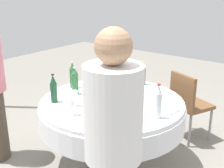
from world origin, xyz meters
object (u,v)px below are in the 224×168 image
(wine_glass_front, at_px, (91,88))
(plate_right, at_px, (117,92))
(bottle_dark_green_west, at_px, (143,74))
(wine_glass_west, at_px, (73,104))
(plate_north, at_px, (124,118))
(bottle_green_mid, at_px, (73,76))
(bottle_dark_green_rear, at_px, (98,72))
(dining_table, at_px, (112,113))
(bottle_green_front, at_px, (92,82))
(person_mid, at_px, (113,160))
(chair_rear, at_px, (188,101))
(bottle_clear_inner, at_px, (158,102))
(wine_glass_rear, at_px, (75,95))
(bottle_dark_green_outer, at_px, (54,89))
(bottle_green_south, at_px, (75,82))

(wine_glass_front, relative_size, plate_right, 0.60)
(bottle_dark_green_west, height_order, wine_glass_west, bottle_dark_green_west)
(wine_glass_west, bearing_deg, plate_north, 25.54)
(bottle_green_mid, height_order, bottle_dark_green_rear, bottle_green_mid)
(dining_table, relative_size, plate_north, 5.84)
(bottle_green_front, relative_size, person_mid, 0.16)
(wine_glass_west, distance_m, plate_north, 0.48)
(bottle_dark_green_west, xyz_separation_m, chair_rear, (0.44, 0.35, -0.35))
(bottle_dark_green_rear, relative_size, person_mid, 0.18)
(bottle_clear_inner, bearing_deg, wine_glass_rear, -161.96)
(bottle_green_front, height_order, bottle_dark_green_rear, bottle_dark_green_rear)
(bottle_dark_green_outer, height_order, bottle_green_south, bottle_green_south)
(plate_north, height_order, chair_rear, chair_rear)
(bottle_green_front, distance_m, bottle_clear_inner, 0.88)
(bottle_clear_inner, distance_m, plate_north, 0.33)
(bottle_green_mid, distance_m, wine_glass_rear, 0.54)
(bottle_dark_green_outer, distance_m, chair_rear, 1.65)
(bottle_green_front, relative_size, plate_right, 1.06)
(bottle_dark_green_outer, xyz_separation_m, bottle_clear_inner, (1.01, 0.31, 0.01))
(bottle_dark_green_west, relative_size, wine_glass_west, 1.79)
(plate_north, bearing_deg, wine_glass_front, 159.63)
(wine_glass_west, height_order, chair_rear, wine_glass_west)
(plate_north, bearing_deg, bottle_dark_green_outer, -172.95)
(wine_glass_rear, bearing_deg, dining_table, 58.82)
(bottle_dark_green_west, relative_size, chair_rear, 0.32)
(bottle_green_front, height_order, wine_glass_front, bottle_green_front)
(wine_glass_west, xyz_separation_m, chair_rear, (0.49, 1.46, -0.33))
(bottle_green_south, bearing_deg, plate_north, -14.10)
(bottle_green_south, height_order, wine_glass_front, bottle_green_south)
(bottle_dark_green_rear, bearing_deg, bottle_dark_green_outer, -89.20)
(plate_right, bearing_deg, dining_table, -66.64)
(wine_glass_front, xyz_separation_m, plate_right, (0.13, 0.27, -0.10))
(person_mid, bearing_deg, bottle_clear_inner, -114.96)
(bottle_dark_green_rear, bearing_deg, bottle_green_mid, -116.32)
(dining_table, distance_m, chair_rear, 1.06)
(wine_glass_front, bearing_deg, person_mid, -43.20)
(bottle_dark_green_outer, relative_size, person_mid, 0.18)
(bottle_green_front, distance_m, person_mid, 1.50)
(bottle_green_mid, distance_m, person_mid, 1.72)
(bottle_dark_green_west, bearing_deg, bottle_dark_green_outer, -112.57)
(bottle_dark_green_rear, xyz_separation_m, bottle_clear_inner, (1.02, -0.41, 0.01))
(bottle_green_south, xyz_separation_m, wine_glass_rear, (0.23, -0.24, -0.03))
(bottle_dark_green_outer, height_order, bottle_dark_green_west, bottle_dark_green_outer)
(bottle_green_mid, bearing_deg, dining_table, -3.60)
(bottle_green_south, distance_m, wine_glass_west, 0.53)
(dining_table, bearing_deg, wine_glass_rear, -121.18)
(dining_table, xyz_separation_m, bottle_dark_green_outer, (-0.44, -0.39, 0.28))
(bottle_dark_green_rear, xyz_separation_m, chair_rear, (0.87, 0.65, -0.36))
(wine_glass_front, height_order, plate_right, wine_glass_front)
(bottle_green_south, relative_size, bottle_dark_green_west, 1.08)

